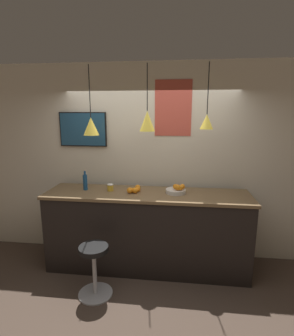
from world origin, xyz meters
TOP-DOWN VIEW (x-y plane):
  - ground_plane at (0.00, 0.00)m, footprint 14.00×14.00m
  - back_wall at (0.00, 1.23)m, footprint 8.00×0.06m
  - service_counter at (0.00, 0.77)m, footprint 2.81×0.70m
  - bar_stool at (-0.56, 0.09)m, footprint 0.42×0.42m
  - fruit_bowl at (0.40, 0.80)m, footprint 0.27×0.27m
  - orange_pile at (-0.18, 0.77)m, footprint 0.18×0.24m
  - juice_bottle at (-0.89, 0.81)m, footprint 0.06×0.06m
  - spread_jar at (-0.53, 0.81)m, footprint 0.09×0.09m
  - pendant_lamp_left at (-0.76, 0.80)m, footprint 0.21×0.21m
  - pendant_lamp_middle at (0.00, 0.80)m, footprint 0.20×0.20m
  - pendant_lamp_right at (0.76, 0.80)m, footprint 0.17×0.17m
  - mounted_tv at (-1.02, 1.17)m, footprint 0.72×0.04m
  - wall_poster at (0.32, 1.19)m, footprint 0.52×0.01m

SIDE VIEW (x-z plane):
  - ground_plane at x=0.00m, z-range 0.00..0.00m
  - bar_stool at x=-0.56m, z-range 0.09..0.74m
  - service_counter at x=0.00m, z-range 0.00..1.11m
  - orange_pile at x=-0.18m, z-range 1.11..1.19m
  - fruit_bowl at x=0.40m, z-range 1.09..1.23m
  - spread_jar at x=-0.53m, z-range 1.11..1.21m
  - juice_bottle at x=-0.89m, z-range 1.09..1.37m
  - back_wall at x=0.00m, z-range 0.00..2.90m
  - mounted_tv at x=-1.02m, z-range 1.69..2.20m
  - pendant_lamp_left at x=-0.76m, z-range 1.56..2.47m
  - pendant_lamp_right at x=0.76m, z-range 1.68..2.49m
  - pendant_lamp_middle at x=0.00m, z-range 1.66..2.51m
  - wall_poster at x=0.32m, z-range 1.86..2.64m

